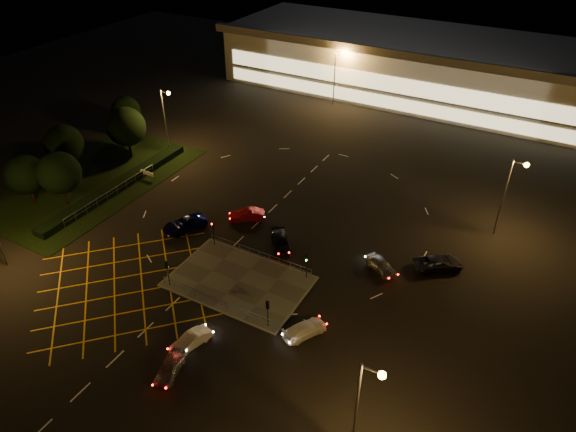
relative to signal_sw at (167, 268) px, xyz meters
The scene contains 26 objects.
ground 7.58m from the signal_sw, 56.28° to the left, with size 180.00×180.00×0.00m, color black.
pedestrian_island 7.57m from the signal_sw, 33.65° to the left, with size 14.00×9.00×0.12m, color #4C4944.
grass_verge 26.93m from the signal_sw, 153.45° to the left, with size 18.00×30.00×0.08m, color black.
hedge 22.55m from the signal_sw, 147.74° to the left, with size 2.00×26.00×1.00m, color black.
supermarket 68.13m from the signal_sw, 86.63° to the left, with size 72.00×26.50×10.50m.
streetlight_se 26.05m from the signal_sw, 18.14° to the right, with size 1.78×0.56×10.03m.
streetlight_nw 31.24m from the signal_sw, 129.19° to the left, with size 1.78×0.56×10.03m.
streetlight_ne 38.75m from the signal_sw, 42.43° to the left, with size 1.78×0.56×10.03m.
streetlight_far_left 54.44m from the signal_sw, 95.88° to the left, with size 1.78×0.56×10.03m.
signal_sw is the anchor object (origin of this frame).
signal_se 12.00m from the signal_sw, ahead, with size 0.28×0.30×3.15m.
signal_nw 7.99m from the signal_sw, 90.00° to the left, with size 0.28×0.30×3.15m.
signal_ne 14.41m from the signal_sw, 33.65° to the left, with size 0.28×0.30×3.15m.
tree_a 26.38m from the signal_sw, behind, with size 5.04×5.04×6.86m.
tree_b 30.55m from the signal_sw, 156.81° to the left, with size 5.40×5.40×7.35m.
tree_c 31.34m from the signal_sw, 140.20° to the left, with size 5.76×5.76×7.84m.
tree_d 39.73m from the signal_sw, 139.09° to the left, with size 4.68×4.68×6.37m.
tree_e 22.92m from the signal_sw, 164.76° to the left, with size 5.40×5.40×7.35m.
car_near_silver 11.51m from the signal_sw, 50.03° to the right, with size 1.61×4.01×1.36m, color #AFB3B7.
car_queue_white 9.03m from the signal_sw, 37.65° to the right, with size 1.37×3.94×1.30m, color white.
car_left_blue 10.40m from the signal_sw, 119.27° to the left, with size 2.47×5.36×1.49m, color #0B0E45.
car_far_dkgrey 13.50m from the signal_sw, 58.89° to the left, with size 1.87×4.59×1.33m, color black.
car_right_silver 22.74m from the signal_sw, 35.27° to the left, with size 1.65×4.10×1.40m, color #A5A7AC.
car_circ_red 14.37m from the signal_sw, 88.13° to the left, with size 1.53×4.38×1.44m, color maroon.
car_east_grey 29.01m from the signal_sw, 34.48° to the left, with size 2.47×5.35×1.49m, color black.
car_approach_white 15.62m from the signal_sw, ahead, with size 1.79×4.40×1.28m, color silver.
Camera 1 is at (26.41, -35.46, 36.36)m, focal length 32.00 mm.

